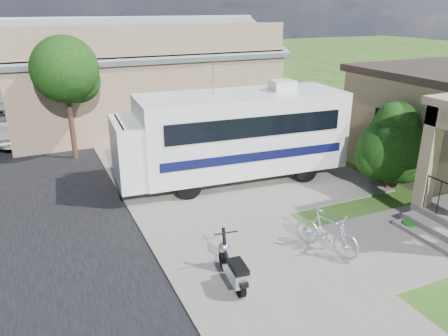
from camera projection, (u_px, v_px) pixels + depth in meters
name	position (u px, v px, depth m)	size (l,w,h in m)	color
ground	(285.00, 248.00, 10.58)	(120.00, 120.00, 0.00)	#1E4512
sidewalk_slab	(141.00, 142.00, 18.71)	(4.00, 80.00, 0.06)	slate
driveway_slab	(253.00, 176.00, 14.99)	(7.00, 6.00, 0.05)	slate
walk_slab	(409.00, 240.00, 10.89)	(4.00, 3.00, 0.05)	slate
warehouse	(138.00, 81.00, 21.79)	(12.50, 8.40, 5.04)	brown
street_tree_a	(68.00, 73.00, 15.72)	(2.44, 2.40, 4.58)	#311E16
street_tree_b	(48.00, 46.00, 24.20)	(2.44, 2.40, 4.73)	#311E16
street_tree_c	(40.00, 40.00, 31.97)	(2.44, 2.40, 4.42)	#311E16
motorhome	(233.00, 133.00, 14.16)	(7.58, 2.86, 3.81)	silver
shrub	(393.00, 145.00, 13.57)	(2.31, 2.21, 2.84)	#311E16
scooter	(234.00, 268.00, 8.98)	(0.54, 1.50, 0.99)	black
bicycle	(326.00, 234.00, 10.17)	(0.48, 1.71, 1.03)	#B7B7BF
pickup_truck	(12.00, 120.00, 19.12)	(2.72, 5.90, 1.64)	silver
van	(1.00, 93.00, 24.69)	(2.50, 6.14, 1.78)	silver
garden_hose	(410.00, 227.00, 11.42)	(0.38, 0.38, 0.17)	#136215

